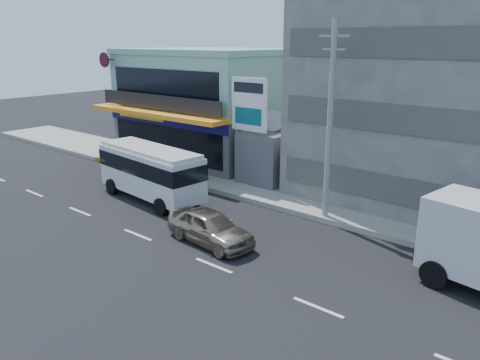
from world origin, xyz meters
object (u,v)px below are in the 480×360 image
(satellite_dish, at_px, (273,129))
(billboard, at_px, (249,111))
(utility_pole_near, at_px, (330,122))
(motorcycle_rider, at_px, (163,180))
(minibus, at_px, (151,169))
(sedan, at_px, (210,227))
(shop_building, at_px, (212,107))
(concrete_building, at_px, (466,79))

(satellite_dish, relative_size, billboard, 0.22)
(utility_pole_near, bearing_deg, motorcycle_rider, -167.26)
(minibus, height_order, motorcycle_rider, minibus)
(sedan, bearing_deg, utility_pole_near, -19.33)
(satellite_dish, distance_m, billboard, 2.31)
(billboard, bearing_deg, shop_building, 147.68)
(billboard, xyz_separation_m, motorcycle_rider, (-3.50, -4.06, -4.12))
(billboard, xyz_separation_m, sedan, (3.83, -7.62, -4.14))
(shop_building, height_order, satellite_dish, shop_building)
(shop_building, distance_m, satellite_dish, 8.54)
(motorcycle_rider, bearing_deg, satellite_dish, 55.69)
(satellite_dish, height_order, sedan, satellite_dish)
(motorcycle_rider, bearing_deg, utility_pole_near, 12.74)
(satellite_dish, bearing_deg, shop_building, 159.79)
(shop_building, relative_size, concrete_building, 0.77)
(billboard, xyz_separation_m, minibus, (-3.05, -5.30, -3.07))
(concrete_building, relative_size, motorcycle_rider, 6.58)
(satellite_dish, relative_size, sedan, 0.32)
(minibus, distance_m, motorcycle_rider, 1.69)
(shop_building, distance_m, utility_pole_near, 15.50)
(utility_pole_near, bearing_deg, sedan, -114.66)
(billboard, bearing_deg, utility_pole_near, -15.48)
(satellite_dish, height_order, utility_pole_near, utility_pole_near)
(billboard, distance_m, minibus, 6.85)
(billboard, height_order, sedan, billboard)
(concrete_building, distance_m, billboard, 12.17)
(shop_building, distance_m, sedan, 17.07)
(concrete_building, distance_m, satellite_dish, 11.30)
(shop_building, bearing_deg, motorcycle_rider, -65.57)
(billboard, relative_size, utility_pole_near, 0.69)
(billboard, distance_m, motorcycle_rider, 6.76)
(shop_building, distance_m, billboard, 8.92)
(concrete_building, xyz_separation_m, motorcycle_rider, (-14.00, -9.86, -6.20))
(minibus, distance_m, sedan, 7.34)
(utility_pole_near, bearing_deg, billboard, 164.52)
(satellite_dish, bearing_deg, billboard, -105.52)
(sedan, bearing_deg, billboard, 31.99)
(shop_building, bearing_deg, utility_pole_near, -25.06)
(billboard, distance_m, utility_pole_near, 6.75)
(concrete_building, bearing_deg, satellite_dish, -158.20)
(shop_building, bearing_deg, satellite_dish, -20.21)
(utility_pole_near, distance_m, motorcycle_rider, 11.14)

